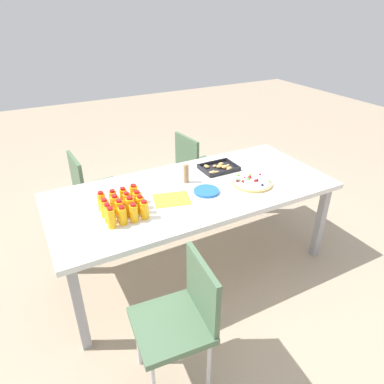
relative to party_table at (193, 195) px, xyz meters
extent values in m
plane|color=tan|center=(0.00, 0.00, -0.67)|extent=(12.00, 12.00, 0.00)
cube|color=silver|center=(0.00, 0.00, 0.04)|extent=(2.19, 0.97, 0.04)
cube|color=#99999E|center=(-1.01, -0.41, -0.33)|extent=(0.06, 0.06, 0.69)
cube|color=#99999E|center=(1.01, -0.41, -0.33)|extent=(0.06, 0.06, 0.69)
cube|color=#99999E|center=(-1.01, 0.41, -0.33)|extent=(0.06, 0.06, 0.69)
cube|color=#99999E|center=(1.01, 0.41, -0.33)|extent=(0.06, 0.06, 0.69)
cube|color=#4C6B4C|center=(-0.55, 0.82, -0.22)|extent=(0.42, 0.42, 0.04)
cube|color=#4C6B4C|center=(-0.73, 0.81, -0.03)|extent=(0.05, 0.38, 0.38)
cylinder|color=silver|center=(-0.39, 0.99, -0.47)|extent=(0.02, 0.02, 0.41)
cylinder|color=silver|center=(-0.38, 0.67, -0.47)|extent=(0.02, 0.02, 0.41)
cylinder|color=silver|center=(-0.71, 0.97, -0.47)|extent=(0.02, 0.02, 0.41)
cylinder|color=silver|center=(-0.70, 0.65, -0.47)|extent=(0.02, 0.02, 0.41)
cube|color=#4C6B4C|center=(0.54, 0.84, -0.22)|extent=(0.45, 0.45, 0.04)
cube|color=#4C6B4C|center=(0.36, 0.82, -0.03)|extent=(0.08, 0.38, 0.38)
cylinder|color=silver|center=(0.68, 1.02, -0.47)|extent=(0.02, 0.02, 0.41)
cylinder|color=silver|center=(0.72, 0.70, -0.47)|extent=(0.02, 0.02, 0.41)
cylinder|color=silver|center=(0.36, 0.98, -0.47)|extent=(0.02, 0.02, 0.41)
cylinder|color=silver|center=(0.41, 0.66, -0.47)|extent=(0.02, 0.02, 0.41)
cube|color=#4C6B4C|center=(-0.60, -0.87, -0.22)|extent=(0.43, 0.43, 0.04)
cube|color=#4C6B4C|center=(-0.42, -0.88, -0.03)|extent=(0.06, 0.38, 0.38)
cylinder|color=silver|center=(-0.75, -0.69, -0.47)|extent=(0.02, 0.02, 0.41)
cylinder|color=silver|center=(-0.46, -1.04, -0.47)|extent=(0.02, 0.02, 0.41)
cylinder|color=silver|center=(-0.43, -0.72, -0.47)|extent=(0.02, 0.02, 0.41)
cylinder|color=#FAAB14|center=(-0.70, -0.21, 0.12)|extent=(0.06, 0.06, 0.13)
cylinder|color=red|center=(-0.70, -0.21, 0.20)|extent=(0.04, 0.04, 0.02)
cylinder|color=#F9AE14|center=(-0.63, -0.21, 0.12)|extent=(0.06, 0.06, 0.12)
cylinder|color=red|center=(-0.63, -0.21, 0.18)|extent=(0.04, 0.04, 0.02)
cylinder|color=#FAAD14|center=(-0.55, -0.21, 0.12)|extent=(0.06, 0.06, 0.12)
cylinder|color=red|center=(-0.55, -0.21, 0.18)|extent=(0.04, 0.04, 0.02)
cylinder|color=#FAAD14|center=(-0.48, -0.21, 0.12)|extent=(0.06, 0.06, 0.12)
cylinder|color=red|center=(-0.48, -0.21, 0.18)|extent=(0.04, 0.04, 0.02)
cylinder|color=#FAAE14|center=(-0.70, -0.14, 0.12)|extent=(0.05, 0.05, 0.12)
cylinder|color=red|center=(-0.70, -0.14, 0.19)|extent=(0.03, 0.03, 0.02)
cylinder|color=#FAAE14|center=(-0.62, -0.14, 0.12)|extent=(0.06, 0.06, 0.13)
cylinder|color=red|center=(-0.62, -0.14, 0.19)|extent=(0.04, 0.04, 0.02)
cylinder|color=#F9AE14|center=(-0.55, -0.14, 0.12)|extent=(0.06, 0.06, 0.13)
cylinder|color=red|center=(-0.55, -0.14, 0.20)|extent=(0.04, 0.04, 0.02)
cylinder|color=#F9AD14|center=(-0.48, -0.14, 0.12)|extent=(0.05, 0.05, 0.12)
cylinder|color=red|center=(-0.48, -0.14, 0.19)|extent=(0.04, 0.04, 0.02)
cylinder|color=#F9AD14|center=(-0.70, -0.07, 0.12)|extent=(0.06, 0.06, 0.12)
cylinder|color=red|center=(-0.70, -0.07, 0.19)|extent=(0.04, 0.04, 0.02)
cylinder|color=#FAAE14|center=(-0.63, -0.07, 0.12)|extent=(0.06, 0.06, 0.13)
cylinder|color=red|center=(-0.63, -0.07, 0.19)|extent=(0.04, 0.04, 0.02)
cylinder|color=#FAAC14|center=(-0.55, -0.07, 0.12)|extent=(0.05, 0.05, 0.13)
cylinder|color=red|center=(-0.55, -0.07, 0.19)|extent=(0.03, 0.03, 0.02)
cylinder|color=#F9AD14|center=(-0.48, -0.07, 0.12)|extent=(0.06, 0.06, 0.12)
cylinder|color=red|center=(-0.48, -0.07, 0.19)|extent=(0.04, 0.04, 0.02)
cylinder|color=#FAAE14|center=(-0.70, 0.02, 0.12)|extent=(0.06, 0.06, 0.13)
cylinder|color=red|center=(-0.70, 0.02, 0.20)|extent=(0.04, 0.04, 0.02)
cylinder|color=#F9AC14|center=(-0.62, 0.01, 0.12)|extent=(0.05, 0.05, 0.13)
cylinder|color=red|center=(-0.62, 0.01, 0.19)|extent=(0.04, 0.04, 0.02)
cylinder|color=#FAAB14|center=(-0.55, 0.02, 0.12)|extent=(0.05, 0.05, 0.12)
cylinder|color=red|center=(-0.55, 0.02, 0.19)|extent=(0.03, 0.03, 0.02)
cylinder|color=#F9AB14|center=(-0.47, 0.02, 0.12)|extent=(0.06, 0.06, 0.13)
cylinder|color=red|center=(-0.47, 0.02, 0.19)|extent=(0.04, 0.04, 0.02)
cylinder|color=tan|center=(0.45, -0.15, 0.07)|extent=(0.32, 0.32, 0.02)
cylinder|color=white|center=(0.45, -0.15, 0.08)|extent=(0.29, 0.29, 0.01)
sphere|color=red|center=(0.46, -0.09, 0.09)|extent=(0.03, 0.03, 0.03)
sphere|color=#1E1947|center=(0.47, -0.24, 0.09)|extent=(0.02, 0.02, 0.02)
sphere|color=red|center=(0.37, -0.13, 0.09)|extent=(0.02, 0.02, 0.02)
sphere|color=#1E1947|center=(0.44, -0.10, 0.09)|extent=(0.02, 0.02, 0.02)
sphere|color=#1E1947|center=(0.46, -0.09, 0.09)|extent=(0.02, 0.02, 0.02)
sphere|color=red|center=(0.47, -0.16, 0.09)|extent=(0.03, 0.03, 0.03)
sphere|color=red|center=(0.34, -0.10, 0.09)|extent=(0.02, 0.02, 0.02)
sphere|color=red|center=(0.57, -0.09, 0.09)|extent=(0.02, 0.02, 0.02)
sphere|color=#1E1947|center=(0.49, -0.16, 0.09)|extent=(0.02, 0.02, 0.02)
sphere|color=#66B238|center=(0.41, -0.02, 0.09)|extent=(0.02, 0.02, 0.02)
sphere|color=#66B238|center=(0.44, -0.11, 0.09)|extent=(0.02, 0.02, 0.02)
sphere|color=#66B238|center=(0.50, -0.05, 0.09)|extent=(0.02, 0.02, 0.02)
sphere|color=#1E1947|center=(0.34, -0.10, 0.09)|extent=(0.02, 0.02, 0.02)
sphere|color=#66B238|center=(0.36, -0.09, 0.09)|extent=(0.02, 0.02, 0.02)
sphere|color=red|center=(0.43, -0.07, 0.09)|extent=(0.02, 0.02, 0.02)
sphere|color=#66B238|center=(0.56, -0.22, 0.09)|extent=(0.02, 0.02, 0.02)
cube|color=black|center=(0.36, 0.21, 0.06)|extent=(0.31, 0.23, 0.01)
cube|color=black|center=(0.36, 0.10, 0.08)|extent=(0.31, 0.01, 0.03)
cube|color=black|center=(0.36, 0.32, 0.08)|extent=(0.31, 0.01, 0.03)
cube|color=black|center=(0.21, 0.21, 0.08)|extent=(0.01, 0.23, 0.03)
cube|color=black|center=(0.51, 0.21, 0.08)|extent=(0.01, 0.23, 0.03)
ellipsoid|color=tan|center=(0.41, 0.25, 0.08)|extent=(0.05, 0.04, 0.03)
ellipsoid|color=tan|center=(0.41, 0.13, 0.08)|extent=(0.04, 0.03, 0.02)
ellipsoid|color=tan|center=(0.27, 0.28, 0.08)|extent=(0.04, 0.03, 0.02)
ellipsoid|color=tan|center=(0.40, 0.18, 0.08)|extent=(0.05, 0.04, 0.03)
ellipsoid|color=tan|center=(0.37, 0.21, 0.08)|extent=(0.05, 0.04, 0.03)
ellipsoid|color=tan|center=(0.28, 0.26, 0.08)|extent=(0.04, 0.03, 0.02)
ellipsoid|color=tan|center=(0.24, 0.15, 0.08)|extent=(0.04, 0.03, 0.02)
ellipsoid|color=tan|center=(0.26, 0.14, 0.08)|extent=(0.05, 0.04, 0.03)
ellipsoid|color=tan|center=(0.45, 0.20, 0.08)|extent=(0.04, 0.03, 0.02)
ellipsoid|color=tan|center=(0.34, 0.25, 0.08)|extent=(0.04, 0.03, 0.02)
ellipsoid|color=tan|center=(0.29, 0.12, 0.08)|extent=(0.05, 0.03, 0.03)
ellipsoid|color=tan|center=(0.42, 0.14, 0.08)|extent=(0.05, 0.04, 0.03)
ellipsoid|color=tan|center=(0.38, 0.21, 0.08)|extent=(0.05, 0.03, 0.03)
cylinder|color=blue|center=(0.06, -0.10, 0.06)|extent=(0.19, 0.19, 0.00)
cylinder|color=blue|center=(0.06, -0.10, 0.07)|extent=(0.19, 0.19, 0.00)
cylinder|color=blue|center=(0.06, -0.10, 0.07)|extent=(0.19, 0.19, 0.00)
cylinder|color=blue|center=(0.06, -0.10, 0.08)|extent=(0.19, 0.19, 0.00)
cube|color=white|center=(-0.22, 0.35, 0.06)|extent=(0.15, 0.15, 0.01)
cylinder|color=#9E7A56|center=(0.00, 0.12, 0.14)|extent=(0.04, 0.04, 0.16)
cube|color=yellow|center=(-0.22, -0.07, 0.06)|extent=(0.30, 0.26, 0.01)
camera|label=1|loc=(-1.11, -2.07, 1.33)|focal=32.35mm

